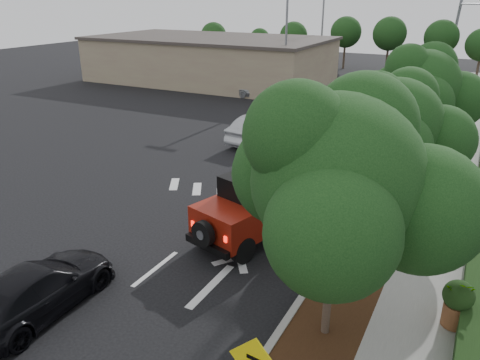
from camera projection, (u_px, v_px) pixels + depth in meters
The scene contains 17 objects.
ground at pixel (156, 269), 14.48m from camera, with size 120.00×120.00×0.00m, color black.
curb at pixel (386, 170), 22.36m from camera, with size 0.20×70.00×0.15m, color #9E9B93.
planting_strip at pixel (408, 174), 21.94m from camera, with size 1.80×70.00×0.12m, color black.
sidewalk at pixel (452, 181), 21.12m from camera, with size 2.00×70.00×0.12m, color gray.
commercial_building at pixel (210, 60), 45.34m from camera, with size 22.00×12.00×4.00m, color gray.
transmission_tower at pixel (466, 72), 51.44m from camera, with size 7.00×4.00×28.00m, color slate, non-canonical shape.
street_tree_near at pixel (324, 335), 11.66m from camera, with size 3.80×3.80×5.92m, color black, non-canonical shape.
street_tree_mid at pixel (383, 222), 17.43m from camera, with size 3.20×3.20×5.32m, color black, non-canonical shape.
street_tree_far at pixel (411, 169), 22.78m from camera, with size 3.40×3.40×5.62m, color black, non-canonical shape.
light_pole_a at pixel (284, 97), 38.70m from camera, with size 2.00×0.22×9.00m, color slate, non-canonical shape.
light_pole_b at pixel (319, 76), 49.01m from camera, with size 2.00×0.22×9.00m, color slate, non-canonical shape.
red_jeep at pixel (256, 206), 16.04m from camera, with size 3.00×4.67×2.28m.
silver_suv_ahead at pixel (304, 147), 23.59m from camera, with size 2.52×5.46×1.52m, color #9EA0A5.
black_suv_oncoming at pixel (37, 289), 12.33m from camera, with size 1.90×4.67×1.36m, color black.
silver_sedan_oncoming at pixel (262, 129), 26.60m from camera, with size 1.70×4.89×1.61m, color #9FA2A7.
parked_suv at pixel (234, 86), 39.38m from camera, with size 1.79×4.46×1.52m, color #9EA0A5.
terracotta_planter at pixel (458, 299), 11.54m from camera, with size 0.77×0.77×1.34m.
Camera 1 is at (8.08, -9.82, 7.90)m, focal length 35.00 mm.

